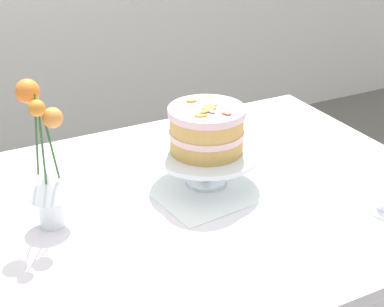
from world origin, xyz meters
The scene contains 5 objects.
dining_table centered at (0.00, -0.03, 0.65)m, with size 1.40×1.00×0.74m.
linen_napkin centered at (0.10, 0.05, 0.74)m, with size 0.32×0.32×0.00m, color white.
cake_stand centered at (0.10, 0.05, 0.82)m, with size 0.29×0.29×0.10m.
layer_cake centered at (0.10, 0.05, 0.90)m, with size 0.20×0.20×0.13m.
flower_vase centered at (-0.32, 0.05, 0.88)m, with size 0.11×0.12×0.36m.
Camera 1 is at (-0.58, -1.18, 1.53)m, focal length 55.77 mm.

